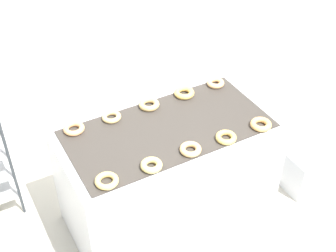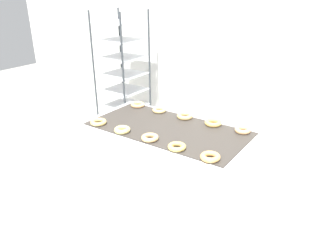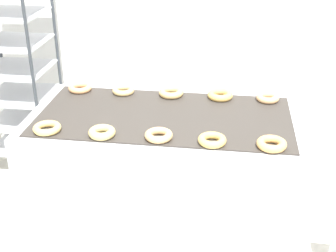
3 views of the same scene
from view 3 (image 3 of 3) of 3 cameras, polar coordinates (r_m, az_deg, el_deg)
fryer_machine at (r=2.91m, az=-0.40°, el=-6.83°), size 1.57×0.81×0.91m
baking_rack_cart at (r=3.82m, az=-18.22°, el=8.10°), size 0.52×0.54×1.84m
donut_near_leftmost at (r=2.58m, az=-14.53°, el=-0.25°), size 0.15×0.15×0.04m
donut_near_left at (r=2.48m, az=-8.05°, el=-0.77°), size 0.14×0.14×0.04m
donut_near_center at (r=2.42m, az=-1.15°, el=-1.14°), size 0.15×0.15×0.04m
donut_near_right at (r=2.39m, az=5.41°, el=-1.71°), size 0.15×0.15×0.04m
donut_near_rightmost at (r=2.40m, az=12.52°, el=-2.14°), size 0.15×0.15×0.04m
donut_far_leftmost at (r=3.08m, az=-10.66°, el=4.60°), size 0.15×0.15×0.04m
donut_far_left at (r=3.00m, az=-5.47°, el=4.34°), size 0.14×0.14×0.04m
donut_far_center at (r=2.95m, az=0.39°, el=4.10°), size 0.16×0.16×0.04m
donut_far_right at (r=2.93m, az=6.38°, el=3.79°), size 0.16×0.16×0.04m
donut_far_rightmost at (r=2.94m, az=12.06°, el=3.40°), size 0.14×0.14×0.04m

